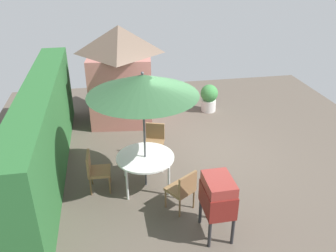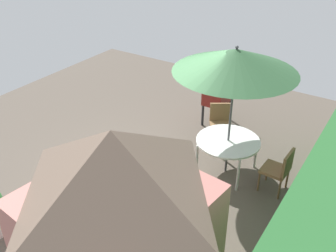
{
  "view_description": "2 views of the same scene",
  "coord_description": "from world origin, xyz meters",
  "px_view_note": "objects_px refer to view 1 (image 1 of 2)",
  "views": [
    {
      "loc": [
        -7.32,
        2.03,
        4.73
      ],
      "look_at": [
        -0.38,
        0.78,
        1.14
      ],
      "focal_mm": 37.65,
      "sensor_mm": 36.0,
      "label": 1
    },
    {
      "loc": [
        4.95,
        3.8,
        4.7
      ],
      "look_at": [
        -0.27,
        0.42,
        1.08
      ],
      "focal_mm": 40.91,
      "sensor_mm": 36.0,
      "label": 2
    }
  ],
  "objects_px": {
    "potted_plant_by_shed": "(209,97)",
    "chair_far_side": "(95,169)",
    "patio_umbrella": "(143,85)",
    "bbq_grill": "(218,196)",
    "patio_table": "(145,159)",
    "garden_shed": "(121,73)",
    "chair_near_shed": "(154,139)",
    "chair_toward_hedge": "(183,188)"
  },
  "relations": [
    {
      "from": "patio_umbrella",
      "to": "chair_far_side",
      "type": "bearing_deg",
      "value": 87.72
    },
    {
      "from": "chair_near_shed",
      "to": "potted_plant_by_shed",
      "type": "distance_m",
      "value": 3.29
    },
    {
      "from": "patio_umbrella",
      "to": "bbq_grill",
      "type": "xyz_separation_m",
      "value": [
        -1.69,
        -1.08,
        -1.51
      ]
    },
    {
      "from": "bbq_grill",
      "to": "patio_table",
      "type": "bearing_deg",
      "value": 32.58
    },
    {
      "from": "bbq_grill",
      "to": "chair_far_side",
      "type": "xyz_separation_m",
      "value": [
        1.73,
        2.15,
        -0.33
      ]
    },
    {
      "from": "chair_toward_hedge",
      "to": "bbq_grill",
      "type": "bearing_deg",
      "value": -148.15
    },
    {
      "from": "chair_far_side",
      "to": "chair_toward_hedge",
      "type": "relative_size",
      "value": 1.0
    },
    {
      "from": "potted_plant_by_shed",
      "to": "chair_near_shed",
      "type": "bearing_deg",
      "value": 139.85
    },
    {
      "from": "patio_umbrella",
      "to": "chair_near_shed",
      "type": "xyz_separation_m",
      "value": [
        1.1,
        -0.36,
        -1.84
      ]
    },
    {
      "from": "potted_plant_by_shed",
      "to": "patio_table",
      "type": "bearing_deg",
      "value": 145.54
    },
    {
      "from": "garden_shed",
      "to": "chair_toward_hedge",
      "type": "bearing_deg",
      "value": -168.9
    },
    {
      "from": "chair_near_shed",
      "to": "potted_plant_by_shed",
      "type": "bearing_deg",
      "value": -40.15
    },
    {
      "from": "patio_table",
      "to": "patio_umbrella",
      "type": "distance_m",
      "value": 1.68
    },
    {
      "from": "bbq_grill",
      "to": "chair_near_shed",
      "type": "xyz_separation_m",
      "value": [
        2.79,
        0.72,
        -0.33
      ]
    },
    {
      "from": "bbq_grill",
      "to": "potted_plant_by_shed",
      "type": "xyz_separation_m",
      "value": [
        5.3,
        -1.4,
        -0.38
      ]
    },
    {
      "from": "chair_far_side",
      "to": "chair_toward_hedge",
      "type": "distance_m",
      "value": 1.96
    },
    {
      "from": "potted_plant_by_shed",
      "to": "patio_umbrella",
      "type": "bearing_deg",
      "value": 145.54
    },
    {
      "from": "chair_toward_hedge",
      "to": "garden_shed",
      "type": "bearing_deg",
      "value": 11.1
    },
    {
      "from": "chair_far_side",
      "to": "garden_shed",
      "type": "bearing_deg",
      "value": -12.98
    },
    {
      "from": "patio_table",
      "to": "chair_toward_hedge",
      "type": "bearing_deg",
      "value": -146.86
    },
    {
      "from": "patio_umbrella",
      "to": "chair_near_shed",
      "type": "distance_m",
      "value": 2.17
    },
    {
      "from": "patio_umbrella",
      "to": "bbq_grill",
      "type": "distance_m",
      "value": 2.51
    },
    {
      "from": "chair_far_side",
      "to": "potted_plant_by_shed",
      "type": "height_order",
      "value": "chair_far_side"
    },
    {
      "from": "patio_table",
      "to": "potted_plant_by_shed",
      "type": "bearing_deg",
      "value": -34.46
    },
    {
      "from": "bbq_grill",
      "to": "potted_plant_by_shed",
      "type": "bearing_deg",
      "value": -14.8
    },
    {
      "from": "patio_table",
      "to": "chair_far_side",
      "type": "xyz_separation_m",
      "value": [
        0.04,
        1.07,
        -0.16
      ]
    },
    {
      "from": "chair_far_side",
      "to": "potted_plant_by_shed",
      "type": "relative_size",
      "value": 1.03
    },
    {
      "from": "potted_plant_by_shed",
      "to": "chair_far_side",
      "type": "bearing_deg",
      "value": 135.16
    },
    {
      "from": "bbq_grill",
      "to": "chair_far_side",
      "type": "bearing_deg",
      "value": 51.17
    },
    {
      "from": "garden_shed",
      "to": "bbq_grill",
      "type": "xyz_separation_m",
      "value": [
        -5.24,
        -1.34,
        -0.59
      ]
    },
    {
      "from": "patio_table",
      "to": "garden_shed",
      "type": "bearing_deg",
      "value": 4.22
    },
    {
      "from": "patio_table",
      "to": "chair_far_side",
      "type": "height_order",
      "value": "chair_far_side"
    },
    {
      "from": "bbq_grill",
      "to": "chair_far_side",
      "type": "height_order",
      "value": "bbq_grill"
    },
    {
      "from": "patio_table",
      "to": "chair_near_shed",
      "type": "bearing_deg",
      "value": -18.03
    },
    {
      "from": "potted_plant_by_shed",
      "to": "bbq_grill",
      "type": "bearing_deg",
      "value": 165.2
    },
    {
      "from": "bbq_grill",
      "to": "potted_plant_by_shed",
      "type": "relative_size",
      "value": 1.37
    },
    {
      "from": "patio_umbrella",
      "to": "potted_plant_by_shed",
      "type": "distance_m",
      "value": 4.77
    },
    {
      "from": "chair_near_shed",
      "to": "chair_far_side",
      "type": "height_order",
      "value": "same"
    },
    {
      "from": "patio_table",
      "to": "chair_near_shed",
      "type": "height_order",
      "value": "chair_near_shed"
    },
    {
      "from": "chair_near_shed",
      "to": "chair_toward_hedge",
      "type": "distance_m",
      "value": 2.07
    },
    {
      "from": "chair_near_shed",
      "to": "chair_far_side",
      "type": "xyz_separation_m",
      "value": [
        -1.06,
        1.43,
        0.0
      ]
    },
    {
      "from": "patio_table",
      "to": "potted_plant_by_shed",
      "type": "xyz_separation_m",
      "value": [
        3.61,
        -2.48,
        -0.21
      ]
    }
  ]
}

